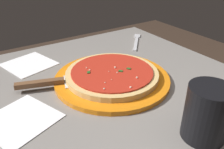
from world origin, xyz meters
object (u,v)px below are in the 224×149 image
serving_plate (112,79)px  cup_tall_drink (207,113)px  fork (136,41)px  pizza (112,74)px  napkin_loose_left (20,120)px  pizza_server (55,82)px  napkin_folded_right (29,64)px

serving_plate → cup_tall_drink: 0.30m
serving_plate → fork: (0.21, -0.26, -0.00)m
pizza → serving_plate: bearing=-14.1°
cup_tall_drink → napkin_loose_left: bearing=49.8°
pizza_server → fork: bearing=-68.6°
serving_plate → cup_tall_drink: size_ratio=2.85×
cup_tall_drink → napkin_loose_left: cup_tall_drink is taller
pizza → fork: bearing=-50.6°
cup_tall_drink → fork: (0.51, -0.23, -0.06)m
serving_plate → pizza: bearing=165.9°
napkin_folded_right → serving_plate: bearing=-144.3°
pizza_server → fork: 0.44m
pizza → napkin_folded_right: size_ratio=1.81×
serving_plate → pizza_server: bearing=71.3°
pizza → napkin_folded_right: pizza is taller
fork → pizza: bearing=129.4°
serving_plate → cup_tall_drink: bearing=-173.9°
napkin_folded_right → cup_tall_drink: bearing=-159.0°
serving_plate → pizza_server: pizza_server is taller
cup_tall_drink → fork: bearing=-24.3°
pizza_server → napkin_loose_left: bearing=126.6°
pizza_server → cup_tall_drink: (-0.34, -0.18, 0.04)m
pizza_server → napkin_folded_right: bearing=6.0°
pizza → napkin_loose_left: size_ratio=1.85×
pizza → napkin_loose_left: 0.27m
fork → napkin_loose_left: bearing=115.2°
serving_plate → napkin_loose_left: size_ratio=2.30×
pizza_server → cup_tall_drink: 0.39m
fork → pizza_server: bearing=111.4°
serving_plate → napkin_folded_right: size_ratio=2.26×
napkin_folded_right → napkin_loose_left: 0.29m
fork → cup_tall_drink: bearing=155.7°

